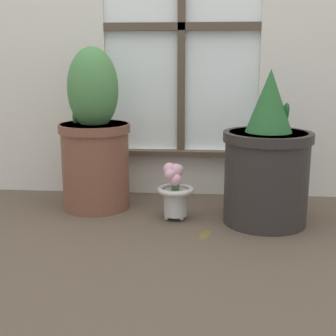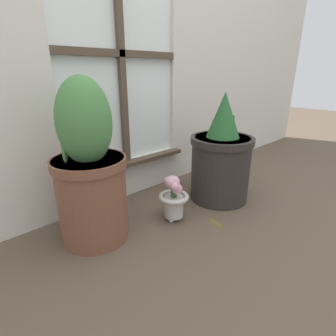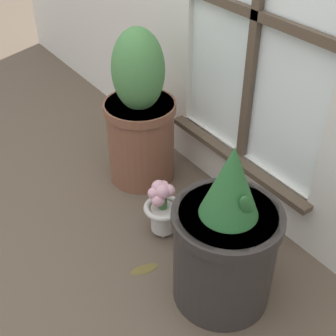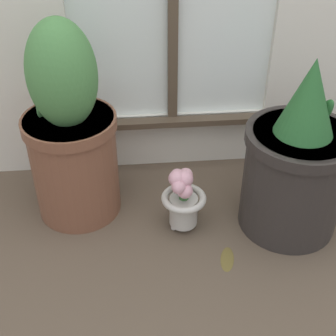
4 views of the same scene
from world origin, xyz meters
The scene contains 5 objects.
ground_plane centered at (0.00, 0.00, 0.00)m, with size 10.00×10.00×0.00m, color brown.
potted_plant_left centered at (-0.37, 0.41, 0.31)m, with size 0.32×0.32×0.72m.
potted_plant_right centered at (0.37, 0.26, 0.25)m, with size 0.36×0.36×0.62m.
flower_vase centered at (-0.01, 0.27, 0.13)m, with size 0.15×0.15×0.24m.
fallen_leaf centered at (0.13, 0.10, 0.00)m, with size 0.07×0.12×0.01m.
Camera 4 is at (-0.17, -0.94, 1.15)m, focal length 50.00 mm.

